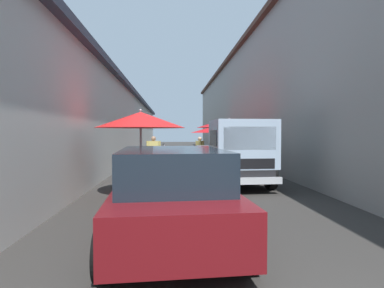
# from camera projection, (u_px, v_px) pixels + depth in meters

# --- Properties ---
(ground) EXTENTS (90.00, 90.00, 0.00)m
(ground) POSITION_uv_depth(u_px,v_px,m) (190.00, 168.00, 15.17)
(ground) COLOR #33302D
(building_left_whitewash) EXTENTS (49.80, 7.50, 4.37)m
(building_left_whitewash) POSITION_uv_depth(u_px,v_px,m) (61.00, 124.00, 16.89)
(building_left_whitewash) COLOR silver
(building_left_whitewash) RESTS_ON ground
(building_right_concrete) EXTENTS (49.80, 7.50, 7.15)m
(building_right_concrete) POSITION_uv_depth(u_px,v_px,m) (308.00, 100.00, 17.74)
(building_right_concrete) COLOR gray
(building_right_concrete) RESTS_ON ground
(fruit_stall_mid_lane) EXTENTS (2.48, 2.48, 2.13)m
(fruit_stall_mid_lane) POSITION_uv_depth(u_px,v_px,m) (213.00, 136.00, 17.58)
(fruit_stall_mid_lane) COLOR #9E9EA3
(fruit_stall_mid_lane) RESTS_ON ground
(fruit_stall_far_left) EXTENTS (2.10, 2.10, 2.46)m
(fruit_stall_far_left) POSITION_uv_depth(u_px,v_px,m) (213.00, 131.00, 21.33)
(fruit_stall_far_left) COLOR #9E9EA3
(fruit_stall_far_left) RESTS_ON ground
(fruit_stall_far_right) EXTENTS (2.75, 2.75, 2.39)m
(fruit_stall_far_right) POSITION_uv_depth(u_px,v_px,m) (229.00, 128.00, 14.32)
(fruit_stall_far_right) COLOR #9E9EA3
(fruit_stall_far_right) RESTS_ON ground
(fruit_stall_near_right) EXTENTS (2.38, 2.38, 2.33)m
(fruit_stall_near_right) POSITION_uv_depth(u_px,v_px,m) (141.00, 129.00, 8.33)
(fruit_stall_near_right) COLOR #9E9EA3
(fruit_stall_near_right) RESTS_ON ground
(hatchback_car) EXTENTS (4.01, 2.12, 1.45)m
(hatchback_car) POSITION_uv_depth(u_px,v_px,m) (171.00, 193.00, 4.98)
(hatchback_car) COLOR #600F14
(hatchback_car) RESTS_ON ground
(delivery_truck) EXTENTS (5.00, 2.16, 2.08)m
(delivery_truck) POSITION_uv_depth(u_px,v_px,m) (236.00, 154.00, 9.96)
(delivery_truck) COLOR black
(delivery_truck) RESTS_ON ground
(vendor_by_crates) EXTENTS (0.53, 0.40, 1.51)m
(vendor_by_crates) POSITION_uv_depth(u_px,v_px,m) (200.00, 150.00, 15.55)
(vendor_by_crates) COLOR #232328
(vendor_by_crates) RESTS_ON ground
(vendor_in_shade) EXTENTS (0.21, 0.63, 1.55)m
(vendor_in_shade) POSITION_uv_depth(u_px,v_px,m) (154.00, 151.00, 13.89)
(vendor_in_shade) COLOR #665B4C
(vendor_in_shade) RESTS_ON ground
(parked_scooter) EXTENTS (1.69, 0.45, 1.14)m
(parked_scooter) POSITION_uv_depth(u_px,v_px,m) (163.00, 158.00, 15.97)
(parked_scooter) COLOR black
(parked_scooter) RESTS_ON ground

